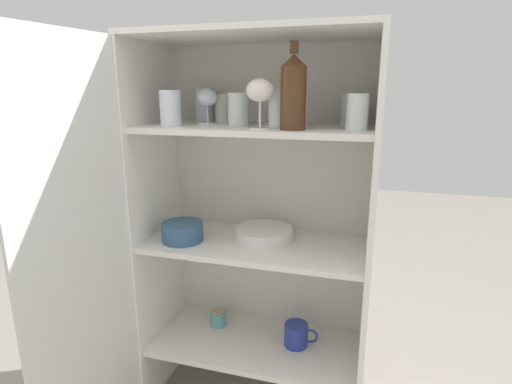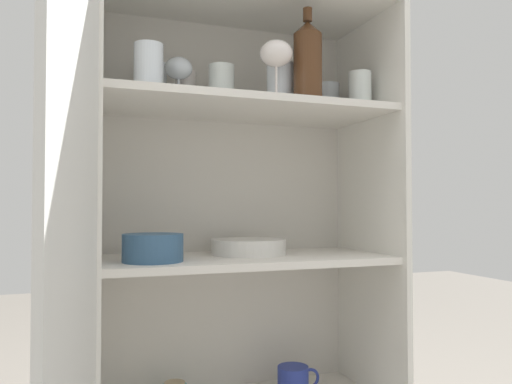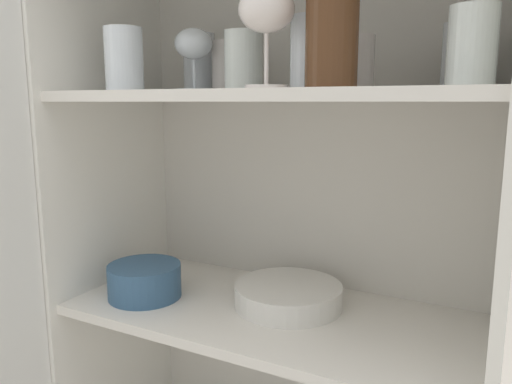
{
  "view_description": "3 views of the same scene",
  "coord_description": "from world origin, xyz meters",
  "px_view_note": "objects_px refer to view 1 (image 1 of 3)",
  "views": [
    {
      "loc": [
        0.39,
        -1.15,
        1.23
      ],
      "look_at": [
        -0.0,
        0.2,
        0.87
      ],
      "focal_mm": 28.0,
      "sensor_mm": 36.0,
      "label": 1
    },
    {
      "loc": [
        -0.45,
        -1.16,
        0.82
      ],
      "look_at": [
        0.03,
        0.18,
        0.86
      ],
      "focal_mm": 35.0,
      "sensor_mm": 36.0,
      "label": 2
    },
    {
      "loc": [
        0.41,
        -0.65,
        1.09
      ],
      "look_at": [
        -0.05,
        0.21,
        0.91
      ],
      "focal_mm": 35.0,
      "sensor_mm": 36.0,
      "label": 3
    }
  ],
  "objects_px": {
    "plate_stack_white": "(264,234)",
    "coffee_mug_primary": "(297,335)",
    "mixing_bowl_large": "(182,231)",
    "storage_jar": "(218,317)",
    "wine_bottle": "(293,92)"
  },
  "relations": [
    {
      "from": "coffee_mug_primary",
      "to": "storage_jar",
      "type": "relative_size",
      "value": 1.89
    },
    {
      "from": "wine_bottle",
      "to": "mixing_bowl_large",
      "type": "xyz_separation_m",
      "value": [
        -0.42,
        0.04,
        -0.5
      ]
    },
    {
      "from": "plate_stack_white",
      "to": "coffee_mug_primary",
      "type": "height_order",
      "value": "plate_stack_white"
    },
    {
      "from": "wine_bottle",
      "to": "plate_stack_white",
      "type": "relative_size",
      "value": 1.2
    },
    {
      "from": "plate_stack_white",
      "to": "storage_jar",
      "type": "height_order",
      "value": "plate_stack_white"
    },
    {
      "from": "plate_stack_white",
      "to": "coffee_mug_primary",
      "type": "bearing_deg",
      "value": -4.89
    },
    {
      "from": "mixing_bowl_large",
      "to": "plate_stack_white",
      "type": "bearing_deg",
      "value": 18.73
    },
    {
      "from": "mixing_bowl_large",
      "to": "storage_jar",
      "type": "distance_m",
      "value": 0.46
    },
    {
      "from": "wine_bottle",
      "to": "storage_jar",
      "type": "relative_size",
      "value": 3.76
    },
    {
      "from": "mixing_bowl_large",
      "to": "storage_jar",
      "type": "bearing_deg",
      "value": 58.58
    },
    {
      "from": "storage_jar",
      "to": "plate_stack_white",
      "type": "bearing_deg",
      "value": -9.49
    },
    {
      "from": "wine_bottle",
      "to": "coffee_mug_primary",
      "type": "bearing_deg",
      "value": 84.91
    },
    {
      "from": "wine_bottle",
      "to": "mixing_bowl_large",
      "type": "bearing_deg",
      "value": 174.74
    },
    {
      "from": "mixing_bowl_large",
      "to": "storage_jar",
      "type": "relative_size",
      "value": 2.19
    },
    {
      "from": "mixing_bowl_large",
      "to": "coffee_mug_primary",
      "type": "relative_size",
      "value": 1.16
    }
  ]
}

